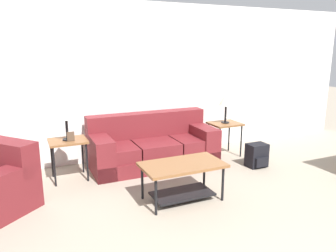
% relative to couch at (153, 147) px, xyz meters
% --- Properties ---
extents(wall_back, '(8.84, 0.06, 2.60)m').
position_rel_couch_xyz_m(wall_back, '(0.07, 0.55, 1.00)').
color(wall_back, white).
rests_on(wall_back, ground_plane).
extents(couch, '(2.01, 0.88, 0.82)m').
position_rel_couch_xyz_m(couch, '(0.00, 0.00, 0.00)').
color(couch, maroon).
rests_on(couch, ground_plane).
extents(coffee_table, '(1.01, 0.57, 0.48)m').
position_rel_couch_xyz_m(coffee_table, '(-0.14, -1.35, 0.05)').
color(coffee_table, brown).
rests_on(coffee_table, ground_plane).
extents(side_table_left, '(0.52, 0.45, 0.59)m').
position_rel_couch_xyz_m(side_table_left, '(-1.32, -0.09, 0.22)').
color(side_table_left, brown).
rests_on(side_table_left, ground_plane).
extents(side_table_right, '(0.52, 0.45, 0.59)m').
position_rel_couch_xyz_m(side_table_right, '(1.32, -0.09, 0.22)').
color(side_table_right, brown).
rests_on(side_table_right, ground_plane).
extents(table_lamp_left, '(0.26, 0.26, 0.53)m').
position_rel_couch_xyz_m(table_lamp_left, '(-1.32, -0.09, 0.69)').
color(table_lamp_left, black).
rests_on(table_lamp_left, side_table_left).
extents(table_lamp_right, '(0.26, 0.26, 0.53)m').
position_rel_couch_xyz_m(table_lamp_right, '(1.32, -0.09, 0.69)').
color(table_lamp_right, black).
rests_on(table_lamp_right, side_table_right).
extents(backpack, '(0.31, 0.30, 0.37)m').
position_rel_couch_xyz_m(backpack, '(1.48, -0.78, -0.12)').
color(backpack, black).
rests_on(backpack, ground_plane).
extents(picture_frame, '(0.10, 0.04, 0.13)m').
position_rel_couch_xyz_m(picture_frame, '(-1.29, -0.15, 0.36)').
color(picture_frame, '#4C3828').
rests_on(picture_frame, side_table_left).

